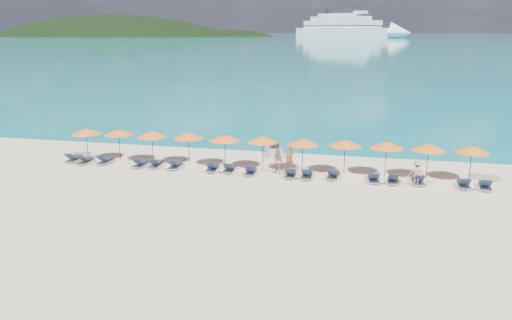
# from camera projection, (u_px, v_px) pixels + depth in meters

# --- Properties ---
(ground) EXTENTS (1400.00, 1400.00, 0.00)m
(ground) POSITION_uv_depth(u_px,v_px,m) (244.00, 194.00, 28.17)
(ground) COLOR beige
(sea) EXTENTS (1600.00, 1300.00, 0.01)m
(sea) POSITION_uv_depth(u_px,v_px,m) (367.00, 36.00, 650.66)
(sea) COLOR #1FA9B2
(sea) RESTS_ON ground
(headland_main) EXTENTS (374.00, 242.00, 126.50)m
(headland_main) POSITION_uv_depth(u_px,v_px,m) (114.00, 68.00, 610.97)
(headland_main) COLOR black
(headland_main) RESTS_ON ground
(headland_small) EXTENTS (162.00, 126.00, 85.50)m
(headland_small) POSITION_uv_depth(u_px,v_px,m) (236.00, 66.00, 597.18)
(headland_small) COLOR black
(headland_small) RESTS_ON ground
(cruise_ship) EXTENTS (124.62, 66.18, 35.18)m
(cruise_ship) POSITION_uv_depth(u_px,v_px,m) (353.00, 28.00, 526.91)
(cruise_ship) COLOR white
(cruise_ship) RESTS_ON ground
(jetski) EXTENTS (1.82, 2.83, 0.95)m
(jetski) POSITION_uv_depth(u_px,v_px,m) (274.00, 150.00, 36.78)
(jetski) COLOR #BCBAC5
(jetski) RESTS_ON ground
(beachgoer_a) EXTENTS (0.74, 0.73, 1.73)m
(beachgoer_a) POSITION_uv_depth(u_px,v_px,m) (290.00, 158.00, 32.42)
(beachgoer_a) COLOR tan
(beachgoer_a) RESTS_ON ground
(beachgoer_b) EXTENTS (0.94, 0.85, 1.68)m
(beachgoer_b) POSITION_uv_depth(u_px,v_px,m) (278.00, 161.00, 31.78)
(beachgoer_b) COLOR tan
(beachgoer_b) RESTS_ON ground
(beachgoer_c) EXTENTS (1.02, 0.54, 1.53)m
(beachgoer_c) POSITION_uv_depth(u_px,v_px,m) (417.00, 173.00, 29.50)
(beachgoer_c) COLOR tan
(beachgoer_c) RESTS_ON ground
(umbrella_0) EXTENTS (2.10, 2.10, 2.28)m
(umbrella_0) POSITION_uv_depth(u_px,v_px,m) (86.00, 131.00, 35.19)
(umbrella_0) COLOR black
(umbrella_0) RESTS_ON ground
(umbrella_1) EXTENTS (2.10, 2.10, 2.28)m
(umbrella_1) POSITION_uv_depth(u_px,v_px,m) (119.00, 132.00, 34.93)
(umbrella_1) COLOR black
(umbrella_1) RESTS_ON ground
(umbrella_2) EXTENTS (2.10, 2.10, 2.28)m
(umbrella_2) POSITION_uv_depth(u_px,v_px,m) (152.00, 134.00, 34.20)
(umbrella_2) COLOR black
(umbrella_2) RESTS_ON ground
(umbrella_3) EXTENTS (2.10, 2.10, 2.28)m
(umbrella_3) POSITION_uv_depth(u_px,v_px,m) (189.00, 135.00, 33.84)
(umbrella_3) COLOR black
(umbrella_3) RESTS_ON ground
(umbrella_4) EXTENTS (2.10, 2.10, 2.28)m
(umbrella_4) POSITION_uv_depth(u_px,v_px,m) (225.00, 138.00, 33.11)
(umbrella_4) COLOR black
(umbrella_4) RESTS_ON ground
(umbrella_5) EXTENTS (2.10, 2.10, 2.28)m
(umbrella_5) POSITION_uv_depth(u_px,v_px,m) (263.00, 139.00, 32.66)
(umbrella_5) COLOR black
(umbrella_5) RESTS_ON ground
(umbrella_6) EXTENTS (2.10, 2.10, 2.28)m
(umbrella_6) POSITION_uv_depth(u_px,v_px,m) (303.00, 142.00, 31.93)
(umbrella_6) COLOR black
(umbrella_6) RESTS_ON ground
(umbrella_7) EXTENTS (2.10, 2.10, 2.28)m
(umbrella_7) POSITION_uv_depth(u_px,v_px,m) (345.00, 143.00, 31.61)
(umbrella_7) COLOR black
(umbrella_7) RESTS_ON ground
(umbrella_8) EXTENTS (2.10, 2.10, 2.28)m
(umbrella_8) POSITION_uv_depth(u_px,v_px,m) (387.00, 145.00, 31.07)
(umbrella_8) COLOR black
(umbrella_8) RESTS_ON ground
(umbrella_9) EXTENTS (2.10, 2.10, 2.28)m
(umbrella_9) POSITION_uv_depth(u_px,v_px,m) (429.00, 147.00, 30.49)
(umbrella_9) COLOR black
(umbrella_9) RESTS_ON ground
(umbrella_10) EXTENTS (2.10, 2.10, 2.28)m
(umbrella_10) POSITION_uv_depth(u_px,v_px,m) (472.00, 149.00, 29.93)
(umbrella_10) COLOR black
(umbrella_10) RESTS_ON ground
(lounger_0) EXTENTS (0.74, 1.74, 0.66)m
(lounger_0) POSITION_uv_depth(u_px,v_px,m) (74.00, 158.00, 34.92)
(lounger_0) COLOR silver
(lounger_0) RESTS_ON ground
(lounger_1) EXTENTS (0.69, 1.72, 0.66)m
(lounger_1) POSITION_uv_depth(u_px,v_px,m) (86.00, 160.00, 34.45)
(lounger_1) COLOR silver
(lounger_1) RESTS_ON ground
(lounger_2) EXTENTS (0.68, 1.72, 0.66)m
(lounger_2) POSITION_uv_depth(u_px,v_px,m) (105.00, 160.00, 34.41)
(lounger_2) COLOR silver
(lounger_2) RESTS_ON ground
(lounger_3) EXTENTS (0.67, 1.72, 0.66)m
(lounger_3) POSITION_uv_depth(u_px,v_px,m) (141.00, 163.00, 33.65)
(lounger_3) COLOR silver
(lounger_3) RESTS_ON ground
(lounger_4) EXTENTS (0.73, 1.74, 0.66)m
(lounger_4) POSITION_uv_depth(u_px,v_px,m) (156.00, 164.00, 33.52)
(lounger_4) COLOR silver
(lounger_4) RESTS_ON ground
(lounger_5) EXTENTS (0.65, 1.71, 0.66)m
(lounger_5) POSITION_uv_depth(u_px,v_px,m) (175.00, 165.00, 33.21)
(lounger_5) COLOR silver
(lounger_5) RESTS_ON ground
(lounger_6) EXTENTS (0.75, 1.74, 0.66)m
(lounger_6) POSITION_uv_depth(u_px,v_px,m) (213.00, 167.00, 32.63)
(lounger_6) COLOR silver
(lounger_6) RESTS_ON ground
(lounger_7) EXTENTS (0.73, 1.74, 0.66)m
(lounger_7) POSITION_uv_depth(u_px,v_px,m) (230.00, 168.00, 32.44)
(lounger_7) COLOR silver
(lounger_7) RESTS_ON ground
(lounger_8) EXTENTS (0.72, 1.73, 0.66)m
(lounger_8) POSITION_uv_depth(u_px,v_px,m) (251.00, 171.00, 31.85)
(lounger_8) COLOR silver
(lounger_8) RESTS_ON ground
(lounger_9) EXTENTS (0.69, 1.72, 0.66)m
(lounger_9) POSITION_uv_depth(u_px,v_px,m) (291.00, 173.00, 31.28)
(lounger_9) COLOR silver
(lounger_9) RESTS_ON ground
(lounger_10) EXTENTS (0.66, 1.71, 0.66)m
(lounger_10) POSITION_uv_depth(u_px,v_px,m) (307.00, 174.00, 31.09)
(lounger_10) COLOR silver
(lounger_10) RESTS_ON ground
(lounger_11) EXTENTS (0.79, 1.75, 0.66)m
(lounger_11) POSITION_uv_depth(u_px,v_px,m) (333.00, 175.00, 30.99)
(lounger_11) COLOR silver
(lounger_11) RESTS_ON ground
(lounger_12) EXTENTS (0.79, 1.75, 0.66)m
(lounger_12) POSITION_uv_depth(u_px,v_px,m) (373.00, 178.00, 30.31)
(lounger_12) COLOR silver
(lounger_12) RESTS_ON ground
(lounger_13) EXTENTS (0.66, 1.71, 0.66)m
(lounger_13) POSITION_uv_depth(u_px,v_px,m) (393.00, 179.00, 30.10)
(lounger_13) COLOR silver
(lounger_13) RESTS_ON ground
(lounger_14) EXTENTS (0.75, 1.74, 0.66)m
(lounger_14) POSITION_uv_depth(u_px,v_px,m) (418.00, 180.00, 29.91)
(lounger_14) COLOR silver
(lounger_14) RESTS_ON ground
(lounger_15) EXTENTS (0.66, 1.71, 0.66)m
(lounger_15) POSITION_uv_depth(u_px,v_px,m) (464.00, 184.00, 29.23)
(lounger_15) COLOR silver
(lounger_15) RESTS_ON ground
(lounger_16) EXTENTS (0.79, 1.75, 0.66)m
(lounger_16) POSITION_uv_depth(u_px,v_px,m) (485.00, 185.00, 28.95)
(lounger_16) COLOR silver
(lounger_16) RESTS_ON ground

